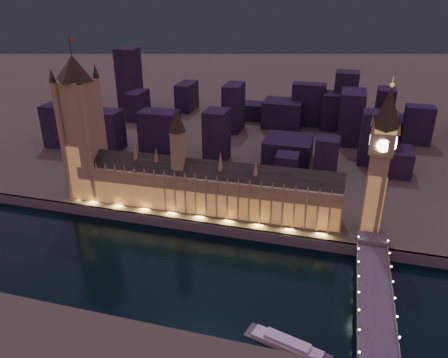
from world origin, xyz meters
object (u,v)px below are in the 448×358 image
(palace_of_westminster, at_px, (204,187))
(river_boat, at_px, (287,344))
(elizabeth_tower, at_px, (382,151))
(victoria_tower, at_px, (81,122))
(westminster_bridge, at_px, (373,292))

(palace_of_westminster, xyz_separation_m, river_boat, (79.51, -112.26, -24.81))
(palace_of_westminster, height_order, river_boat, palace_of_westminster)
(river_boat, bearing_deg, elizabeth_tower, 69.95)
(victoria_tower, relative_size, river_boat, 2.69)
(victoria_tower, distance_m, river_boat, 220.18)
(elizabeth_tower, bearing_deg, westminster_bridge, -88.71)
(elizabeth_tower, xyz_separation_m, river_boat, (-41.02, -112.43, -66.02))
(victoria_tower, height_order, elizabeth_tower, victoria_tower)
(river_boat, bearing_deg, victoria_tower, 147.57)
(palace_of_westminster, bearing_deg, westminster_bridge, -28.12)
(palace_of_westminster, height_order, elizabeth_tower, elizabeth_tower)
(victoria_tower, bearing_deg, westminster_bridge, -16.59)
(victoria_tower, distance_m, westminster_bridge, 237.45)
(westminster_bridge, relative_size, river_boat, 2.48)
(victoria_tower, xyz_separation_m, elizabeth_tower, (218.00, -0.00, -1.18))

